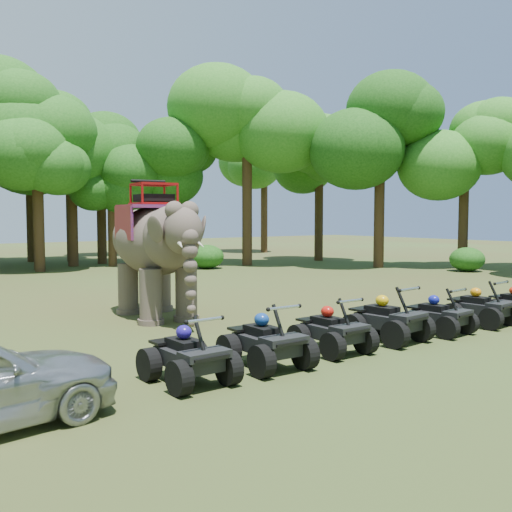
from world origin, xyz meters
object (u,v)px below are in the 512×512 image
(atv_2, at_px, (332,324))
(atv_0, at_px, (188,348))
(atv_1, at_px, (266,334))
(atv_4, at_px, (439,310))
(elephant, at_px, (156,249))
(atv_5, at_px, (481,302))
(atv_3, at_px, (388,313))

(atv_2, bearing_deg, atv_0, -177.61)
(atv_1, xyz_separation_m, atv_4, (5.44, -0.01, -0.05))
(atv_0, xyz_separation_m, atv_4, (7.19, 0.02, -0.03))
(elephant, relative_size, atv_4, 2.99)
(atv_0, xyz_separation_m, atv_2, (3.64, 0.16, -0.01))
(atv_1, distance_m, atv_4, 5.44)
(atv_0, distance_m, atv_5, 9.07)
(atv_0, distance_m, atv_2, 3.65)
(atv_0, relative_size, atv_2, 1.02)
(atv_0, height_order, atv_1, atv_1)
(atv_1, height_order, atv_4, atv_1)
(atv_0, distance_m, atv_3, 5.49)
(elephant, distance_m, atv_1, 6.51)
(elephant, bearing_deg, atv_5, -37.62)
(atv_2, bearing_deg, atv_5, -1.34)
(atv_4, bearing_deg, atv_0, 174.61)
(atv_2, height_order, atv_5, atv_5)
(atv_0, height_order, atv_5, atv_0)
(atv_1, bearing_deg, atv_2, 5.31)
(atv_4, relative_size, atv_5, 0.95)
(atv_2, relative_size, atv_3, 0.92)
(atv_1, distance_m, atv_2, 1.90)
(atv_1, bearing_deg, atv_3, 3.87)
(atv_1, relative_size, atv_5, 1.04)
(atv_2, height_order, atv_3, atv_3)
(atv_1, xyz_separation_m, atv_3, (3.73, 0.18, 0.02))
(atv_5, bearing_deg, atv_1, 174.64)
(elephant, xyz_separation_m, atv_0, (-2.51, -6.35, -1.38))
(atv_1, relative_size, atv_2, 1.05)
(elephant, relative_size, atv_3, 2.65)
(elephant, height_order, atv_0, elephant)
(atv_1, bearing_deg, atv_5, 1.34)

